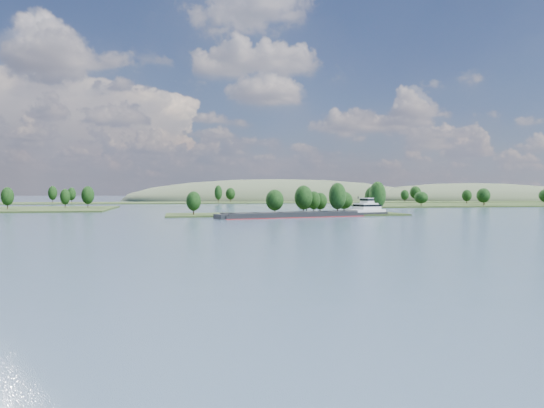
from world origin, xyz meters
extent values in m
plane|color=#3A5064|center=(0.00, 120.00, 0.00)|extent=(1800.00, 1800.00, 0.00)
cube|color=#243417|center=(0.00, 180.00, 0.00)|extent=(100.00, 30.00, 1.20)
cylinder|color=black|center=(18.83, 167.34, 2.72)|extent=(0.50, 0.50, 4.24)
ellipsoid|color=black|center=(18.83, 167.34, 8.12)|extent=(7.15, 7.15, 10.91)
cylinder|color=black|center=(11.59, 189.76, 2.28)|extent=(0.50, 0.50, 3.37)
ellipsoid|color=black|center=(11.59, 189.76, 6.56)|extent=(7.07, 7.07, 8.66)
cylinder|color=black|center=(5.95, 172.71, 2.55)|extent=(0.50, 0.50, 3.91)
ellipsoid|color=black|center=(5.95, 172.71, 7.52)|extent=(7.56, 7.56, 10.05)
cylinder|color=black|center=(12.92, 182.45, 2.15)|extent=(0.50, 0.50, 3.10)
ellipsoid|color=black|center=(12.92, 182.45, 6.10)|extent=(5.73, 5.73, 7.98)
cylinder|color=black|center=(-6.65, 169.76, 2.27)|extent=(0.50, 0.50, 3.35)
ellipsoid|color=black|center=(-6.65, 169.76, 6.53)|extent=(7.41, 7.41, 8.61)
cylinder|color=black|center=(-38.78, 176.43, 2.15)|extent=(0.50, 0.50, 3.11)
ellipsoid|color=black|center=(-38.78, 176.43, 6.11)|extent=(5.98, 5.98, 8.00)
cylinder|color=black|center=(16.32, 184.52, 2.05)|extent=(0.50, 0.50, 2.90)
ellipsoid|color=black|center=(16.32, 184.52, 5.73)|extent=(6.19, 6.19, 7.45)
cylinder|color=black|center=(40.78, 185.33, 2.51)|extent=(0.50, 0.50, 3.82)
ellipsoid|color=black|center=(40.78, 185.33, 7.37)|extent=(7.06, 7.06, 9.83)
cylinder|color=black|center=(37.35, 170.79, 2.82)|extent=(0.50, 0.50, 4.44)
ellipsoid|color=black|center=(37.35, 170.79, 8.47)|extent=(7.03, 7.03, 11.43)
cylinder|color=black|center=(27.56, 185.55, 2.13)|extent=(0.50, 0.50, 3.06)
ellipsoid|color=black|center=(27.56, 185.55, 6.02)|extent=(7.73, 7.73, 7.86)
cylinder|color=black|center=(-94.07, 268.87, 2.77)|extent=(0.50, 0.50, 3.93)
ellipsoid|color=black|center=(-94.07, 268.87, 7.77)|extent=(7.11, 7.11, 10.12)
cylinder|color=black|center=(-106.33, 270.14, 2.51)|extent=(0.50, 0.50, 3.43)
ellipsoid|color=black|center=(-106.33, 270.14, 6.88)|extent=(5.50, 5.50, 8.82)
cylinder|color=black|center=(-130.23, 249.71, 2.65)|extent=(0.50, 0.50, 3.71)
ellipsoid|color=black|center=(-130.23, 249.71, 7.36)|extent=(6.28, 6.28, 9.53)
cylinder|color=black|center=(103.89, 266.68, 2.25)|extent=(0.50, 0.50, 2.90)
ellipsoid|color=black|center=(103.89, 266.68, 5.95)|extent=(8.46, 8.46, 7.47)
cylinder|color=black|center=(147.04, 268.06, 2.61)|extent=(0.50, 0.50, 3.62)
ellipsoid|color=black|center=(147.04, 268.06, 7.21)|extent=(8.60, 8.60, 9.30)
cylinder|color=black|center=(155.43, 279.87, 2.34)|extent=(0.50, 0.50, 3.09)
ellipsoid|color=black|center=(155.43, 279.87, 6.27)|extent=(6.14, 6.14, 7.94)
cylinder|color=black|center=(162.73, 314.18, 2.45)|extent=(0.50, 0.50, 3.30)
ellipsoid|color=black|center=(162.73, 314.18, 6.64)|extent=(7.06, 7.06, 8.47)
cube|color=#243417|center=(0.00, 400.00, 0.00)|extent=(900.00, 60.00, 1.20)
cylinder|color=black|center=(-140.59, 398.17, 2.77)|extent=(0.50, 0.50, 4.35)
ellipsoid|color=black|center=(-140.59, 398.17, 8.30)|extent=(6.94, 6.94, 11.18)
cylinder|color=black|center=(144.57, 380.33, 2.28)|extent=(0.50, 0.50, 3.37)
ellipsoid|color=black|center=(144.57, 380.33, 6.56)|extent=(6.94, 6.94, 8.65)
cylinder|color=black|center=(-0.81, 402.20, 2.55)|extent=(0.50, 0.50, 3.91)
ellipsoid|color=black|center=(-0.81, 402.20, 7.52)|extent=(8.10, 8.10, 10.05)
cylinder|color=black|center=(170.09, 413.80, 2.83)|extent=(0.50, 0.50, 4.45)
ellipsoid|color=black|center=(170.09, 413.80, 8.49)|extent=(10.14, 10.14, 11.45)
cylinder|color=black|center=(-126.11, 395.91, 2.57)|extent=(0.50, 0.50, 3.95)
ellipsoid|color=black|center=(-126.11, 395.91, 7.59)|extent=(6.65, 6.65, 10.15)
cylinder|color=black|center=(58.78, 391.68, 2.44)|extent=(0.50, 0.50, 3.68)
ellipsoid|color=black|center=(58.78, 391.68, 7.12)|extent=(7.89, 7.89, 9.47)
cylinder|color=black|center=(-12.60, 381.49, 2.86)|extent=(0.50, 0.50, 4.53)
ellipsoid|color=black|center=(-12.60, 381.49, 8.62)|extent=(6.22, 6.22, 11.64)
ellipsoid|color=#3E4B33|center=(260.00, 470.00, 0.00)|extent=(260.00, 140.00, 36.00)
ellipsoid|color=#3E4B33|center=(60.00, 500.00, 0.00)|extent=(320.00, 160.00, 44.00)
cube|color=black|center=(5.20, 162.72, 0.45)|extent=(71.81, 28.86, 1.98)
cube|color=#9E1114|center=(5.20, 162.72, 0.05)|extent=(72.04, 29.08, 0.23)
cube|color=black|center=(-2.97, 164.94, 1.71)|extent=(53.80, 16.00, 0.72)
cube|color=black|center=(-0.50, 156.46, 1.71)|extent=(53.80, 16.00, 0.72)
cube|color=black|center=(-1.73, 160.70, 1.58)|extent=(54.24, 22.94, 0.27)
cube|color=black|center=(-20.79, 155.14, 1.85)|extent=(9.87, 9.37, 0.32)
cube|color=black|center=(-11.26, 157.92, 1.85)|extent=(9.87, 9.37, 0.32)
cube|color=black|center=(-1.73, 160.70, 1.85)|extent=(9.87, 9.37, 0.32)
cube|color=black|center=(7.79, 163.48, 1.85)|extent=(9.87, 9.37, 0.32)
cube|color=black|center=(17.32, 166.25, 1.85)|extent=(9.87, 9.37, 0.32)
cube|color=black|center=(-29.88, 152.49, 0.81)|extent=(4.87, 8.55, 1.80)
cylinder|color=black|center=(-29.02, 152.75, 2.07)|extent=(0.27, 0.27, 1.98)
cube|color=silver|center=(32.04, 170.55, 1.98)|extent=(16.28, 12.35, 1.08)
cube|color=silver|center=(32.91, 170.80, 3.79)|extent=(10.68, 9.45, 2.71)
cube|color=black|center=(32.91, 170.80, 4.15)|extent=(10.90, 9.68, 0.81)
cube|color=silver|center=(33.78, 171.05, 6.13)|extent=(6.71, 6.71, 1.98)
cube|color=black|center=(33.78, 171.05, 6.50)|extent=(6.94, 6.94, 0.72)
cube|color=silver|center=(33.78, 171.05, 7.22)|extent=(7.16, 7.16, 0.18)
cylinder|color=silver|center=(35.94, 171.68, 8.30)|extent=(0.22, 0.22, 2.35)
cylinder|color=black|center=(29.56, 172.64, 7.40)|extent=(0.56, 0.56, 1.08)
camera|label=1|loc=(-45.82, -39.49, 10.51)|focal=35.00mm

